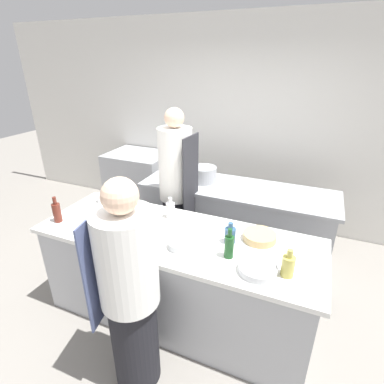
{
  "coord_description": "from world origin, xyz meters",
  "views": [
    {
      "loc": [
        0.99,
        -1.95,
        2.26
      ],
      "look_at": [
        0.0,
        0.35,
        1.14
      ],
      "focal_mm": 28.0,
      "sensor_mm": 36.0,
      "label": 1
    }
  ],
  "objects_px": {
    "chef_at_prep_near": "(130,293)",
    "bottle_vinegar": "(230,235)",
    "bowl_prep_small": "(137,220)",
    "bottle_wine": "(170,209)",
    "bottle_water": "(57,212)",
    "oven_range": "(140,183)",
    "bowl_ceramic_blue": "(260,237)",
    "bottle_olive_oil": "(229,246)",
    "bowl_mixing_large": "(180,244)",
    "chef_at_stove": "(176,191)",
    "bottle_cooking_oil": "(288,265)",
    "cup": "(101,198)",
    "bowl_wooden_salad": "(258,269)",
    "bottle_sauce": "(149,233)",
    "stockpot": "(204,174)"
  },
  "relations": [
    {
      "from": "chef_at_prep_near",
      "to": "bottle_vinegar",
      "type": "bearing_deg",
      "value": -43.94
    },
    {
      "from": "bottle_vinegar",
      "to": "bowl_prep_small",
      "type": "height_order",
      "value": "bottle_vinegar"
    },
    {
      "from": "bottle_wine",
      "to": "bottle_water",
      "type": "distance_m",
      "value": 1.03
    },
    {
      "from": "oven_range",
      "to": "bowl_ceramic_blue",
      "type": "distance_m",
      "value": 2.68
    },
    {
      "from": "bottle_olive_oil",
      "to": "bottle_wine",
      "type": "bearing_deg",
      "value": 150.88
    },
    {
      "from": "bowl_mixing_large",
      "to": "chef_at_stove",
      "type": "bearing_deg",
      "value": 117.67
    },
    {
      "from": "chef_at_stove",
      "to": "bowl_prep_small",
      "type": "distance_m",
      "value": 0.74
    },
    {
      "from": "chef_at_stove",
      "to": "bowl_mixing_large",
      "type": "bearing_deg",
      "value": 31.28
    },
    {
      "from": "bowl_mixing_large",
      "to": "bottle_cooking_oil",
      "type": "bearing_deg",
      "value": -0.87
    },
    {
      "from": "cup",
      "to": "bottle_olive_oil",
      "type": "bearing_deg",
      "value": -14.68
    },
    {
      "from": "bottle_cooking_oil",
      "to": "bowl_prep_small",
      "type": "height_order",
      "value": "bottle_cooking_oil"
    },
    {
      "from": "bottle_wine",
      "to": "bowl_wooden_salad",
      "type": "distance_m",
      "value": 1.04
    },
    {
      "from": "bottle_vinegar",
      "to": "bowl_ceramic_blue",
      "type": "xyz_separation_m",
      "value": [
        0.21,
        0.13,
        -0.04
      ]
    },
    {
      "from": "bottle_sauce",
      "to": "bottle_water",
      "type": "distance_m",
      "value": 0.98
    },
    {
      "from": "chef_at_prep_near",
      "to": "bowl_mixing_large",
      "type": "height_order",
      "value": "chef_at_prep_near"
    },
    {
      "from": "chef_at_stove",
      "to": "stockpot",
      "type": "relative_size",
      "value": 6.11
    },
    {
      "from": "bottle_sauce",
      "to": "bowl_mixing_large",
      "type": "bearing_deg",
      "value": 17.66
    },
    {
      "from": "bottle_olive_oil",
      "to": "stockpot",
      "type": "relative_size",
      "value": 0.82
    },
    {
      "from": "bowl_mixing_large",
      "to": "stockpot",
      "type": "bearing_deg",
      "value": 103.45
    },
    {
      "from": "oven_range",
      "to": "bowl_wooden_salad",
      "type": "bearing_deg",
      "value": -41.09
    },
    {
      "from": "bowl_prep_small",
      "to": "cup",
      "type": "bearing_deg",
      "value": 157.44
    },
    {
      "from": "bottle_vinegar",
      "to": "bottle_sauce",
      "type": "xyz_separation_m",
      "value": [
        -0.57,
        -0.3,
        0.04
      ]
    },
    {
      "from": "bowl_prep_small",
      "to": "bowl_wooden_salad",
      "type": "relative_size",
      "value": 0.89
    },
    {
      "from": "bowl_mixing_large",
      "to": "oven_range",
      "type": "bearing_deg",
      "value": 130.36
    },
    {
      "from": "bowl_ceramic_blue",
      "to": "stockpot",
      "type": "distance_m",
      "value": 1.35
    },
    {
      "from": "bottle_wine",
      "to": "bowl_wooden_salad",
      "type": "height_order",
      "value": "bottle_wine"
    },
    {
      "from": "bottle_vinegar",
      "to": "bottle_water",
      "type": "distance_m",
      "value": 1.58
    },
    {
      "from": "oven_range",
      "to": "stockpot",
      "type": "bearing_deg",
      "value": -21.89
    },
    {
      "from": "cup",
      "to": "bottle_wine",
      "type": "bearing_deg",
      "value": -0.76
    },
    {
      "from": "bowl_ceramic_blue",
      "to": "cup",
      "type": "distance_m",
      "value": 1.66
    },
    {
      "from": "bowl_ceramic_blue",
      "to": "cup",
      "type": "height_order",
      "value": "cup"
    },
    {
      "from": "oven_range",
      "to": "bottle_wine",
      "type": "height_order",
      "value": "bottle_wine"
    },
    {
      "from": "chef_at_prep_near",
      "to": "bottle_cooking_oil",
      "type": "height_order",
      "value": "chef_at_prep_near"
    },
    {
      "from": "bowl_mixing_large",
      "to": "bowl_wooden_salad",
      "type": "xyz_separation_m",
      "value": [
        0.63,
        -0.06,
        -0.0
      ]
    },
    {
      "from": "bottle_water",
      "to": "bowl_mixing_large",
      "type": "bearing_deg",
      "value": 3.09
    },
    {
      "from": "cup",
      "to": "bottle_sauce",
      "type": "bearing_deg",
      "value": -29.64
    },
    {
      "from": "chef_at_prep_near",
      "to": "bottle_olive_oil",
      "type": "xyz_separation_m",
      "value": [
        0.52,
        0.56,
        0.17
      ]
    },
    {
      "from": "oven_range",
      "to": "bottle_wine",
      "type": "bearing_deg",
      "value": -48.38
    },
    {
      "from": "bottle_sauce",
      "to": "stockpot",
      "type": "bearing_deg",
      "value": 93.89
    },
    {
      "from": "bowl_ceramic_blue",
      "to": "stockpot",
      "type": "relative_size",
      "value": 0.92
    },
    {
      "from": "cup",
      "to": "bowl_mixing_large",
      "type": "bearing_deg",
      "value": -21.02
    },
    {
      "from": "bowl_ceramic_blue",
      "to": "bottle_cooking_oil",
      "type": "bearing_deg",
      "value": -54.37
    },
    {
      "from": "bottle_water",
      "to": "bowl_ceramic_blue",
      "type": "xyz_separation_m",
      "value": [
        1.76,
        0.42,
        -0.07
      ]
    },
    {
      "from": "bottle_cooking_oil",
      "to": "bowl_wooden_salad",
      "type": "xyz_separation_m",
      "value": [
        -0.19,
        -0.05,
        -0.06
      ]
    },
    {
      "from": "oven_range",
      "to": "bottle_sauce",
      "type": "bearing_deg",
      "value": -54.98
    },
    {
      "from": "oven_range",
      "to": "cup",
      "type": "height_order",
      "value": "cup"
    },
    {
      "from": "bottle_wine",
      "to": "bottle_water",
      "type": "bearing_deg",
      "value": -152.25
    },
    {
      "from": "bottle_wine",
      "to": "bowl_mixing_large",
      "type": "height_order",
      "value": "bottle_wine"
    },
    {
      "from": "chef_at_stove",
      "to": "cup",
      "type": "xyz_separation_m",
      "value": [
        -0.63,
        -0.49,
        0.02
      ]
    },
    {
      "from": "chef_at_prep_near",
      "to": "stockpot",
      "type": "relative_size",
      "value": 5.53
    }
  ]
}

